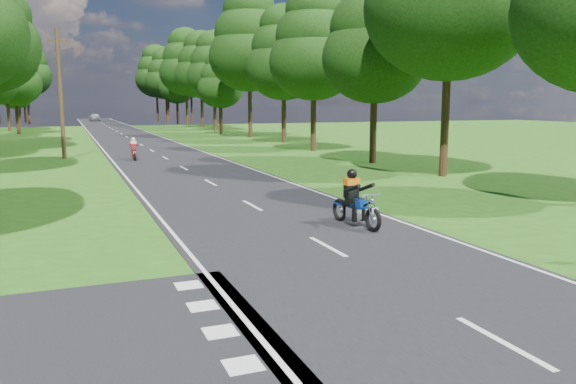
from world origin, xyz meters
name	(u,v)px	position (x,y,z in m)	size (l,w,h in m)	color
ground	(368,269)	(0.00, 0.00, 0.00)	(160.00, 160.00, 0.00)	#2A5212
main_road	(127,137)	(0.00, 50.00, 0.01)	(7.00, 140.00, 0.02)	black
road_markings	(127,138)	(-0.14, 48.13, 0.02)	(7.40, 140.00, 0.01)	silver
treeline	(127,62)	(1.43, 60.06, 8.25)	(40.00, 115.35, 14.78)	black
telegraph_pole	(61,94)	(-6.00, 28.00, 4.07)	(1.20, 0.26, 8.00)	#382616
rider_near_blue	(356,198)	(1.76, 3.81, 0.84)	(0.65, 1.96, 1.63)	navy
rider_far_red	(134,149)	(-1.98, 25.54, 0.71)	(0.55, 1.65, 1.38)	#9B120B
distant_car	(95,117)	(-0.52, 103.02, 0.77)	(1.77, 4.39, 1.50)	#B8BBC0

